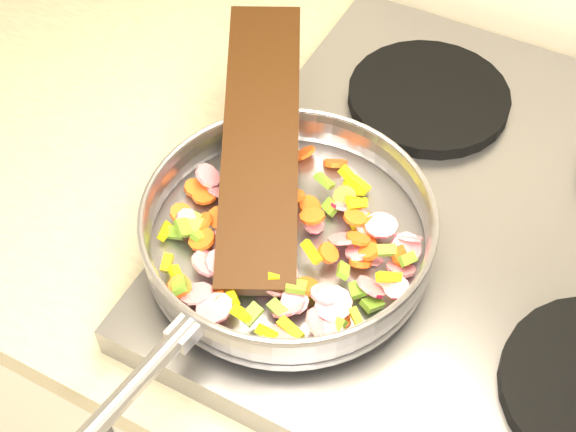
% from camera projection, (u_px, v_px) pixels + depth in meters
% --- Properties ---
extents(cooktop, '(0.60, 0.60, 0.04)m').
position_uv_depth(cooktop, '(500.00, 239.00, 0.84)').
color(cooktop, '#939399').
rests_on(cooktop, counter_top).
extents(grate_fl, '(0.19, 0.19, 0.02)m').
position_uv_depth(grate_fl, '(323.00, 269.00, 0.79)').
color(grate_fl, black).
rests_on(grate_fl, cooktop).
extents(grate_bl, '(0.19, 0.19, 0.02)m').
position_uv_depth(grate_bl, '(429.00, 97.00, 0.94)').
color(grate_bl, black).
rests_on(grate_bl, cooktop).
extents(saute_pan, '(0.32, 0.49, 0.05)m').
position_uv_depth(saute_pan, '(286.00, 228.00, 0.77)').
color(saute_pan, '#9E9EA5').
rests_on(saute_pan, grate_fl).
extents(vegetable_heap, '(0.26, 0.26, 0.04)m').
position_uv_depth(vegetable_heap, '(291.00, 243.00, 0.77)').
color(vegetable_heap, '#639627').
rests_on(vegetable_heap, saute_pan).
extents(wooden_spatula, '(0.22, 0.33, 0.08)m').
position_uv_depth(wooden_spatula, '(261.00, 138.00, 0.81)').
color(wooden_spatula, black).
rests_on(wooden_spatula, saute_pan).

